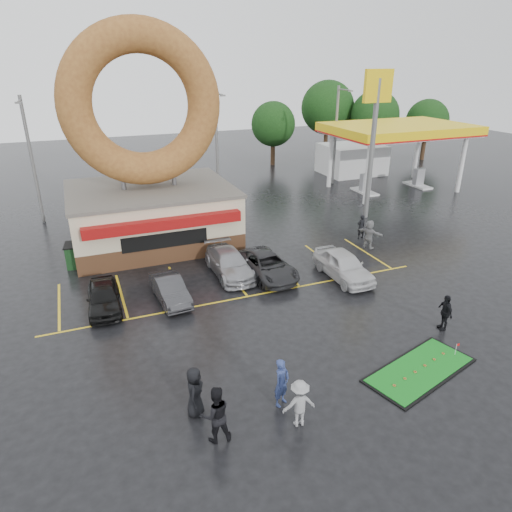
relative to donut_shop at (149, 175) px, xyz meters
name	(u,v)px	position (x,y,z in m)	size (l,w,h in m)	color
ground	(275,330)	(3.00, -12.97, -4.46)	(120.00, 120.00, 0.00)	black
donut_shop	(149,175)	(0.00, 0.00, 0.00)	(10.20, 8.70, 13.50)	#472B19
gas_station	(377,144)	(23.00, 7.97, -0.77)	(12.30, 13.65, 5.90)	silver
shell_sign	(375,118)	(16.00, -0.97, 2.91)	(2.20, 0.36, 10.60)	slate
streetlight_left	(31,158)	(-7.00, 6.95, 0.32)	(0.40, 2.21, 9.00)	slate
streetlight_mid	(217,143)	(7.00, 7.95, 0.32)	(0.40, 2.21, 9.00)	slate
streetlight_right	(336,133)	(19.00, 8.95, 0.32)	(0.40, 2.21, 9.00)	slate
tree_far_a	(375,115)	(29.00, 17.03, 0.72)	(5.60, 5.60, 8.00)	#332114
tree_far_b	(427,121)	(35.00, 15.03, 0.07)	(4.90, 4.90, 7.00)	#332114
tree_far_c	(328,108)	(25.00, 21.03, 1.37)	(6.30, 6.30, 9.00)	#332114
tree_far_d	(273,124)	(17.00, 19.03, 0.07)	(4.90, 4.90, 7.00)	#332114
car_black	(104,297)	(-3.90, -8.15, -3.82)	(1.53, 3.81, 1.30)	black
car_dgrey	(170,289)	(-0.75, -8.48, -3.86)	(1.29, 3.69, 1.22)	#2F2E31
car_silver	(229,263)	(3.00, -6.71, -3.78)	(1.91, 4.69, 1.36)	#939398
car_grey	(267,265)	(4.86, -7.70, -3.81)	(2.16, 4.68, 1.30)	#28282A
car_white	(343,265)	(8.71, -9.47, -3.71)	(1.79, 4.44, 1.51)	silver
person_blue	(282,382)	(1.28, -17.40, -3.55)	(0.67, 0.44, 1.83)	navy
person_blackjkt	(216,414)	(-1.32, -18.11, -3.47)	(0.96, 0.75, 1.98)	black
person_hoodie	(299,403)	(1.40, -18.51, -3.60)	(1.11, 0.64, 1.72)	gray
person_bystander	(195,392)	(-1.64, -16.76, -3.54)	(0.90, 0.59, 1.85)	black
person_cameraman	(445,312)	(10.10, -15.67, -3.62)	(0.99, 0.41, 1.69)	black
person_walker_near	(369,234)	(12.57, -6.30, -3.54)	(1.72, 0.55, 1.86)	gray
person_walker_far	(361,227)	(13.06, -4.68, -3.63)	(0.61, 0.40, 1.67)	black
dumpster	(83,255)	(-4.57, -2.34, -3.81)	(1.80, 1.20, 1.30)	#173C1A
putting_green	(420,370)	(7.10, -17.74, -4.43)	(5.15, 3.30, 0.60)	black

